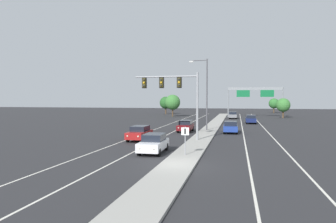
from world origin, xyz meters
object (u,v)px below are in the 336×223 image
(highway_sign_gantry, at_px, (255,92))
(street_lamp_median, at_px, (205,90))
(car_receding_blue, at_px, (231,127))
(tree_far_right_a, at_px, (283,105))
(tree_far_left_b, at_px, (173,102))
(overhead_signal_mast, at_px, (175,90))
(car_receding_grey, at_px, (233,115))
(car_oncoming_white, at_px, (154,143))
(median_sign_post, at_px, (185,137))
(tree_far_right_c, at_px, (274,103))
(car_receding_navy, at_px, (251,119))
(car_oncoming_red, at_px, (140,133))
(car_oncoming_darkred, at_px, (186,126))
(tree_far_left_c, at_px, (166,103))

(highway_sign_gantry, bearing_deg, street_lamp_median, -103.83)
(car_receding_blue, bearing_deg, tree_far_right_a, 72.06)
(car_receding_blue, xyz_separation_m, tree_far_left_b, (-15.34, 35.48, 2.87))
(overhead_signal_mast, height_order, car_receding_grey, overhead_signal_mast)
(overhead_signal_mast, relative_size, car_oncoming_white, 1.60)
(median_sign_post, bearing_deg, tree_far_right_c, 79.08)
(tree_far_right_c, bearing_deg, tree_far_left_b, -135.21)
(car_receding_blue, distance_m, car_receding_navy, 17.26)
(car_oncoming_red, height_order, tree_far_right_a, tree_far_right_a)
(overhead_signal_mast, xyz_separation_m, car_receding_navy, (9.03, 25.74, -4.63))
(street_lamp_median, relative_size, car_oncoming_darkred, 2.24)
(overhead_signal_mast, xyz_separation_m, highway_sign_gantry, (10.87, 46.07, 0.71))
(car_receding_navy, bearing_deg, highway_sign_gantry, 84.83)
(car_oncoming_darkred, relative_size, tree_far_right_c, 0.94)
(street_lamp_median, xyz_separation_m, tree_far_right_c, (16.09, 61.27, -2.68))
(car_oncoming_darkred, bearing_deg, tree_far_right_c, 73.51)
(median_sign_post, bearing_deg, car_receding_navy, 79.56)
(median_sign_post, relative_size, car_oncoming_red, 0.49)
(highway_sign_gantry, bearing_deg, median_sign_post, -98.51)
(car_receding_grey, bearing_deg, highway_sign_gantry, 51.26)
(car_oncoming_red, bearing_deg, car_receding_grey, 76.88)
(car_oncoming_darkred, xyz_separation_m, car_receding_grey, (6.00, 30.49, 0.00))
(overhead_signal_mast, height_order, car_receding_navy, overhead_signal_mast)
(street_lamp_median, distance_m, car_receding_grey, 29.49)
(car_oncoming_darkred, bearing_deg, car_oncoming_red, -109.06)
(car_receding_blue, bearing_deg, car_oncoming_red, -134.58)
(overhead_signal_mast, height_order, car_oncoming_white, overhead_signal_mast)
(car_oncoming_red, height_order, highway_sign_gantry, highway_sign_gantry)
(overhead_signal_mast, height_order, highway_sign_gantry, highway_sign_gantry)
(car_oncoming_white, distance_m, car_receding_grey, 47.81)
(car_receding_navy, xyz_separation_m, tree_far_left_c, (-23.27, 30.52, 2.62))
(median_sign_post, height_order, car_receding_grey, median_sign_post)
(car_receding_navy, bearing_deg, car_oncoming_darkred, -119.38)
(car_receding_navy, bearing_deg, street_lamp_median, -114.54)
(tree_far_right_a, xyz_separation_m, tree_far_left_c, (-31.52, 11.75, 0.36))
(car_receding_blue, distance_m, tree_far_right_c, 64.42)
(street_lamp_median, bearing_deg, highway_sign_gantry, 76.17)
(overhead_signal_mast, bearing_deg, car_oncoming_darkred, 92.36)
(car_oncoming_red, bearing_deg, overhead_signal_mast, 12.65)
(car_oncoming_darkred, bearing_deg, car_receding_navy, 60.62)
(car_oncoming_darkred, relative_size, car_receding_grey, 1.00)
(median_sign_post, xyz_separation_m, car_receding_blue, (3.10, 17.89, -0.77))
(car_receding_blue, bearing_deg, street_lamp_median, 152.21)
(overhead_signal_mast, distance_m, tree_far_right_a, 47.81)
(car_receding_blue, bearing_deg, tree_far_left_c, 112.81)
(car_oncoming_white, xyz_separation_m, tree_far_left_b, (-9.36, 52.19, 2.87))
(overhead_signal_mast, relative_size, tree_far_left_b, 1.27)
(car_receding_blue, bearing_deg, car_oncoming_darkred, 177.70)
(car_oncoming_darkred, height_order, highway_sign_gantry, highway_sign_gantry)
(car_receding_blue, relative_size, highway_sign_gantry, 0.34)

